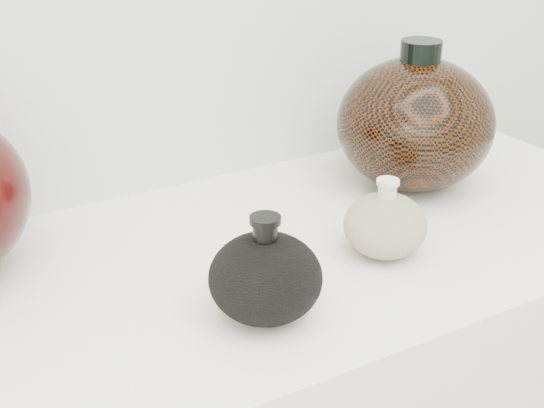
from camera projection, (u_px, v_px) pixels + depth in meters
black_gourd_vase at (265, 277)px, 0.80m from camera, size 0.16×0.16×0.12m
cream_gourd_vase at (385, 225)px, 0.93m from camera, size 0.13×0.13×0.10m
right_round_pot at (415, 123)px, 1.10m from camera, size 0.27×0.27×0.22m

